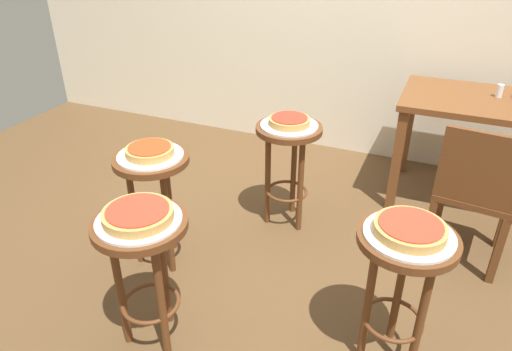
# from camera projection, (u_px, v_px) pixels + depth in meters

# --- Properties ---
(ground_plane) EXTENTS (6.00, 6.00, 0.00)m
(ground_plane) POSITION_uv_depth(u_px,v_px,m) (271.00, 256.00, 2.78)
(ground_plane) COLOR brown
(stool_foreground) EXTENTS (0.40, 0.40, 0.67)m
(stool_foreground) POSITION_uv_depth(u_px,v_px,m) (144.00, 254.00, 2.00)
(stool_foreground) COLOR #5B3319
(stool_foreground) RESTS_ON ground_plane
(serving_plate_foreground) EXTENTS (0.35, 0.35, 0.01)m
(serving_plate_foreground) POSITION_uv_depth(u_px,v_px,m) (139.00, 220.00, 1.92)
(serving_plate_foreground) COLOR silver
(serving_plate_foreground) RESTS_ON stool_foreground
(pizza_foreground) EXTENTS (0.29, 0.29, 0.05)m
(pizza_foreground) POSITION_uv_depth(u_px,v_px,m) (138.00, 214.00, 1.90)
(pizza_foreground) COLOR tan
(pizza_foreground) RESTS_ON serving_plate_foreground
(stool_middle) EXTENTS (0.40, 0.40, 0.67)m
(stool_middle) POSITION_uv_depth(u_px,v_px,m) (402.00, 270.00, 1.91)
(stool_middle) COLOR #5B3319
(stool_middle) RESTS_ON ground_plane
(serving_plate_middle) EXTENTS (0.36, 0.36, 0.01)m
(serving_plate_middle) POSITION_uv_depth(u_px,v_px,m) (409.00, 235.00, 1.83)
(serving_plate_middle) COLOR silver
(serving_plate_middle) RESTS_ON stool_middle
(pizza_middle) EXTENTS (0.28, 0.28, 0.05)m
(pizza_middle) POSITION_uv_depth(u_px,v_px,m) (410.00, 229.00, 1.81)
(pizza_middle) COLOR tan
(pizza_middle) RESTS_ON serving_plate_middle
(stool_leftside) EXTENTS (0.40, 0.40, 0.67)m
(stool_leftside) POSITION_uv_depth(u_px,v_px,m) (154.00, 185.00, 2.52)
(stool_leftside) COLOR #5B3319
(stool_leftside) RESTS_ON ground_plane
(serving_plate_leftside) EXTENTS (0.34, 0.34, 0.01)m
(serving_plate_leftside) POSITION_uv_depth(u_px,v_px,m) (150.00, 156.00, 2.43)
(serving_plate_leftside) COLOR white
(serving_plate_leftside) RESTS_ON stool_leftside
(pizza_leftside) EXTENTS (0.25, 0.25, 0.05)m
(pizza_leftside) POSITION_uv_depth(u_px,v_px,m) (150.00, 151.00, 2.42)
(pizza_leftside) COLOR tan
(pizza_leftside) RESTS_ON serving_plate_leftside
(stool_rear) EXTENTS (0.40, 0.40, 0.67)m
(stool_rear) POSITION_uv_depth(u_px,v_px,m) (288.00, 152.00, 2.87)
(stool_rear) COLOR #5B3319
(stool_rear) RESTS_ON ground_plane
(serving_plate_rear) EXTENTS (0.34, 0.34, 0.01)m
(serving_plate_rear) POSITION_uv_depth(u_px,v_px,m) (289.00, 125.00, 2.78)
(serving_plate_rear) COLOR silver
(serving_plate_rear) RESTS_ON stool_rear
(pizza_rear) EXTENTS (0.24, 0.24, 0.05)m
(pizza_rear) POSITION_uv_depth(u_px,v_px,m) (289.00, 121.00, 2.77)
(pizza_rear) COLOR tan
(pizza_rear) RESTS_ON serving_plate_rear
(dining_table) EXTENTS (1.05, 0.69, 0.75)m
(dining_table) POSITION_uv_depth(u_px,v_px,m) (485.00, 117.00, 3.02)
(dining_table) COLOR brown
(dining_table) RESTS_ON ground_plane
(condiment_shaker) EXTENTS (0.04, 0.04, 0.08)m
(condiment_shaker) POSITION_uv_depth(u_px,v_px,m) (500.00, 91.00, 2.98)
(condiment_shaker) COLOR white
(condiment_shaker) RESTS_ON dining_table
(wooden_chair) EXTENTS (0.45, 0.45, 0.85)m
(wooden_chair) POSITION_uv_depth(u_px,v_px,m) (476.00, 191.00, 2.53)
(wooden_chair) COLOR #5B3319
(wooden_chair) RESTS_ON ground_plane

